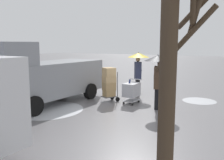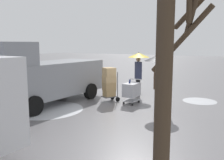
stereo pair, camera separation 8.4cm
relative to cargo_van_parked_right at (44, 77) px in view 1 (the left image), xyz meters
name	(u,v)px [view 1 (the left image)]	position (x,y,z in m)	size (l,w,h in m)	color
ground_plane	(131,106)	(-3.27, -1.63, -1.18)	(90.00, 90.00, 0.00)	slate
slush_patch_near_cluster	(59,91)	(1.48, -2.44, -1.18)	(1.79, 1.79, 0.01)	#ADAFB5
slush_patch_under_van	(199,101)	(-5.45, -4.05, -1.18)	(1.47, 1.47, 0.01)	#ADAFB5
slush_patch_mid_street	(48,110)	(-0.75, 0.54, -1.18)	(2.74, 2.74, 0.01)	silver
cargo_van_parked_right	(44,77)	(0.00, 0.00, 0.00)	(2.30, 5.39, 2.60)	gray
shopping_cart_vendor	(131,90)	(-3.06, -2.05, -0.61)	(0.58, 0.82, 1.04)	#B2B2B7
hand_dolly_boxes	(109,82)	(-2.03, -1.91, -0.32)	(0.78, 0.86, 1.50)	#515156
pedestrian_pink_side	(138,64)	(-2.58, -3.68, 0.41)	(1.04, 1.04, 2.15)	black
pedestrian_black_side	(159,69)	(-4.39, -1.70, 0.41)	(1.04, 1.04, 2.15)	black
bare_tree_near	(170,95)	(-6.61, 3.74, 0.64)	(1.19, 1.05, 3.73)	#423323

